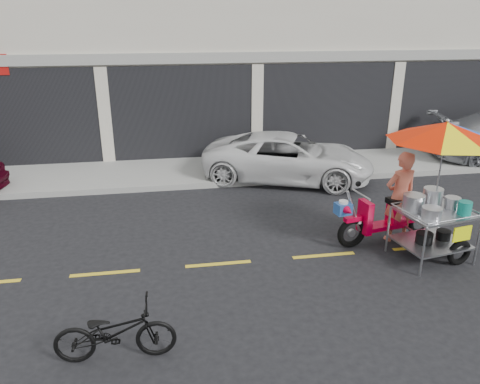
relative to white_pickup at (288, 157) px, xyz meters
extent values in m
plane|color=black|center=(-0.45, -4.37, -0.63)|extent=(90.00, 90.00, 0.00)
cube|color=gray|center=(-0.45, 1.13, -0.56)|extent=(45.00, 3.00, 0.15)
cube|color=beige|center=(-0.45, 6.13, 3.37)|extent=(36.00, 8.00, 8.00)
cube|color=black|center=(-0.45, 2.10, 0.82)|extent=(35.28, 0.06, 2.90)
cube|color=gray|center=(-0.45, 2.08, 2.47)|extent=(36.00, 0.12, 0.30)
cube|color=gold|center=(-0.45, -4.37, -0.63)|extent=(42.00, 0.10, 0.01)
imported|color=silver|center=(0.00, 0.00, 0.00)|extent=(4.99, 3.52, 1.26)
imported|color=black|center=(-4.06, -6.62, -0.22)|extent=(1.58, 0.59, 0.82)
torus|color=black|center=(0.18, -4.11, -0.33)|extent=(0.63, 0.22, 0.62)
torus|color=black|center=(1.78, -3.83, -0.33)|extent=(0.63, 0.22, 0.62)
cylinder|color=#9EA0A5|center=(0.18, -4.11, -0.33)|extent=(0.16, 0.09, 0.15)
cylinder|color=#9EA0A5|center=(1.78, -3.83, -0.33)|extent=(0.16, 0.09, 0.15)
cube|color=#C50027|center=(0.18, -4.11, -0.04)|extent=(0.36, 0.19, 0.09)
cylinder|color=#9EA0A5|center=(0.18, -4.11, 0.13)|extent=(0.40, 0.12, 0.87)
cube|color=#C50027|center=(0.45, -4.07, -0.04)|extent=(0.19, 0.38, 0.65)
cube|color=#C50027|center=(0.93, -3.98, -0.29)|extent=(0.90, 0.45, 0.09)
cube|color=#C50027|center=(1.41, -3.90, -0.04)|extent=(0.85, 0.42, 0.43)
cube|color=black|center=(1.30, -3.92, 0.21)|extent=(0.74, 0.38, 0.11)
cylinder|color=#9EA0A5|center=(0.31, -4.09, 0.45)|extent=(0.14, 0.59, 0.04)
sphere|color=black|center=(0.34, -3.87, 0.58)|extent=(0.11, 0.11, 0.11)
cylinder|color=white|center=(0.31, -4.09, -0.11)|extent=(0.15, 0.15, 0.05)
cube|color=#254D94|center=(-0.05, -4.16, 0.21)|extent=(0.32, 0.28, 0.22)
cylinder|color=white|center=(-0.05, -4.16, 0.34)|extent=(0.20, 0.20, 0.05)
cone|color=#C50027|center=(-0.02, -4.34, 0.23)|extent=(0.23, 0.27, 0.19)
torus|color=black|center=(1.83, -5.09, -0.39)|extent=(0.51, 0.19, 0.50)
cylinder|color=#9EA0A5|center=(0.95, -5.35, -0.17)|extent=(0.05, 0.05, 0.92)
cylinder|color=#9EA0A5|center=(0.78, -4.39, -0.17)|extent=(0.05, 0.05, 0.92)
cylinder|color=#9EA0A5|center=(2.12, -5.15, -0.17)|extent=(0.05, 0.05, 0.92)
cylinder|color=#9EA0A5|center=(1.95, -4.19, -0.17)|extent=(0.05, 0.05, 0.92)
cube|color=#9EA0A5|center=(1.45, -4.77, -0.31)|extent=(1.34, 1.16, 0.03)
cube|color=#9EA0A5|center=(1.45, -4.77, 0.29)|extent=(1.34, 1.16, 0.04)
cylinder|color=#9EA0A5|center=(1.53, -5.25, 0.35)|extent=(1.18, 0.23, 0.03)
cylinder|color=#9EA0A5|center=(1.37, -4.29, 0.35)|extent=(1.18, 0.23, 0.03)
cylinder|color=#9EA0A5|center=(0.86, -4.87, 0.35)|extent=(0.19, 0.96, 0.03)
cylinder|color=#9EA0A5|center=(2.04, -4.67, 0.35)|extent=(0.19, 0.96, 0.03)
cylinder|color=#9EA0A5|center=(1.37, -4.29, -0.31)|extent=(0.18, 0.81, 0.04)
cylinder|color=#9EA0A5|center=(1.37, -4.29, 0.23)|extent=(0.18, 0.81, 0.04)
cube|color=#F0FF07|center=(1.70, -5.25, 0.07)|extent=(0.38, 0.09, 0.27)
cylinder|color=#B7B7BC|center=(1.09, -4.61, 0.44)|extent=(0.44, 0.44, 0.26)
cylinder|color=#B7B7BC|center=(1.51, -4.52, 0.47)|extent=(0.40, 0.40, 0.32)
cylinder|color=#B7B7BC|center=(1.84, -4.64, 0.40)|extent=(0.32, 0.32, 0.17)
cylinder|color=#B7B7BC|center=(1.22, -5.01, 0.39)|extent=(0.39, 0.39, 0.16)
cylinder|color=#128272|center=(1.87, -4.97, 0.43)|extent=(0.28, 0.28, 0.24)
cylinder|color=black|center=(1.29, -4.80, -0.19)|extent=(0.35, 0.35, 0.19)
cylinder|color=black|center=(1.72, -4.72, -0.20)|extent=(0.30, 0.30, 0.17)
cylinder|color=#9EA0A5|center=(1.48, -4.65, 1.10)|extent=(0.03, 0.03, 1.62)
sphere|color=#9EA0A5|center=(1.48, -4.65, 1.93)|extent=(0.06, 0.06, 0.06)
imported|color=#D7654C|center=(1.19, -3.94, 0.29)|extent=(0.73, 0.55, 1.83)
camera|label=1|loc=(-3.29, -11.82, 3.60)|focal=35.00mm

